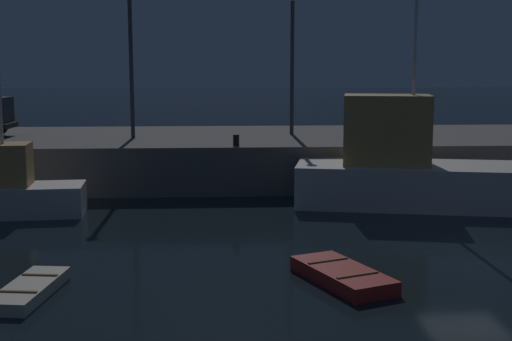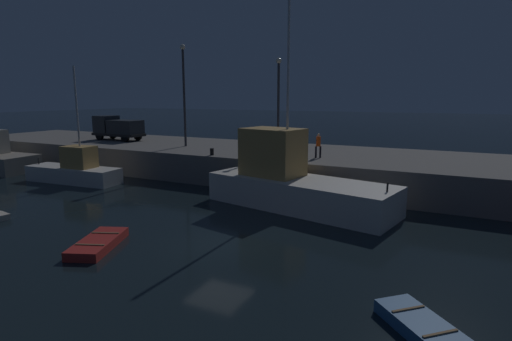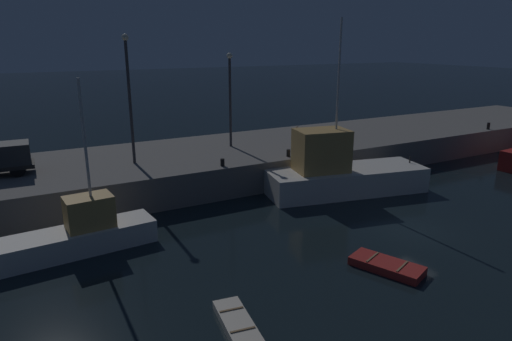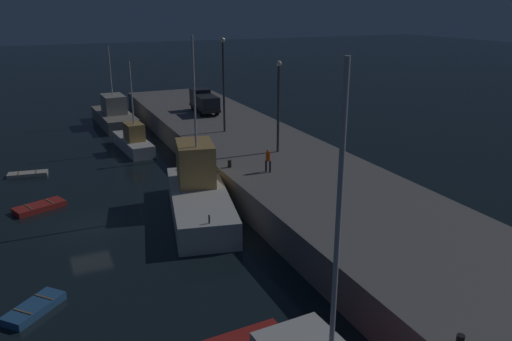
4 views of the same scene
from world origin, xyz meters
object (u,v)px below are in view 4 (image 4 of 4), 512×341
(lamp_post_east, at_px, (278,99))
(rowboat_white_mid, at_px, (34,308))
(fishing_boat_white, at_px, (199,193))
(bollard_east, at_px, (205,146))
(fishing_boat_orange, at_px, (114,115))
(dinghy_red_small, at_px, (28,174))
(bollard_west, at_px, (230,164))
(dinghy_orange_near, at_px, (39,207))
(dockworker, at_px, (268,159))
(utility_truck, at_px, (204,101))
(fishing_trawler_red, at_px, (133,141))
(lamp_post_west, at_px, (224,78))

(lamp_post_east, bearing_deg, rowboat_white_mid, -56.29)
(fishing_boat_white, bearing_deg, bollard_east, 158.22)
(fishing_boat_orange, relative_size, lamp_post_east, 1.46)
(dinghy_red_small, relative_size, bollard_west, 6.11)
(dinghy_orange_near, relative_size, dockworker, 2.08)
(dinghy_orange_near, relative_size, rowboat_white_mid, 1.23)
(lamp_post_east, distance_m, utility_truck, 17.29)
(fishing_boat_orange, relative_size, bollard_east, 20.84)
(rowboat_white_mid, distance_m, lamp_post_east, 23.42)
(fishing_boat_orange, bearing_deg, lamp_post_east, 20.44)
(utility_truck, height_order, dockworker, utility_truck)
(dinghy_orange_near, distance_m, dinghy_red_small, 8.12)
(fishing_trawler_red, height_order, lamp_post_east, lamp_post_east)
(rowboat_white_mid, xyz_separation_m, lamp_post_east, (-12.52, 18.77, 6.29))
(dinghy_red_small, bearing_deg, lamp_post_east, 65.15)
(fishing_boat_orange, height_order, lamp_post_west, lamp_post_west)
(fishing_trawler_red, distance_m, lamp_post_west, 10.96)
(fishing_boat_white, relative_size, dockworker, 6.80)
(utility_truck, distance_m, dockworker, 21.49)
(dinghy_orange_near, xyz_separation_m, bollard_west, (2.84, 13.09, 2.27))
(fishing_boat_orange, bearing_deg, utility_truck, 48.91)
(dinghy_red_small, distance_m, bollard_east, 14.92)
(utility_truck, relative_size, bollard_west, 10.50)
(dinghy_orange_near, relative_size, lamp_post_west, 0.42)
(fishing_trawler_red, distance_m, lamp_post_east, 16.74)
(fishing_boat_white, xyz_separation_m, utility_truck, (-21.52, 7.62, 1.99))
(dinghy_orange_near, height_order, lamp_post_west, lamp_post_west)
(rowboat_white_mid, bearing_deg, lamp_post_east, 123.71)
(lamp_post_east, relative_size, utility_truck, 1.32)
(fishing_boat_white, xyz_separation_m, dinghy_orange_near, (-5.10, -9.96, -1.26))
(fishing_trawler_red, bearing_deg, fishing_boat_white, 3.49)
(dockworker, height_order, bollard_west, dockworker)
(fishing_boat_white, distance_m, fishing_boat_orange, 29.03)
(lamp_post_east, bearing_deg, dockworker, -33.91)
(fishing_boat_orange, xyz_separation_m, lamp_post_west, (16.43, 7.58, 5.97))
(rowboat_white_mid, relative_size, lamp_post_west, 0.34)
(lamp_post_east, relative_size, bollard_east, 14.28)
(dinghy_orange_near, distance_m, lamp_post_west, 19.48)
(fishing_boat_white, xyz_separation_m, lamp_post_west, (-12.58, 6.62, 5.70))
(dinghy_orange_near, xyz_separation_m, bollard_east, (-2.47, 12.99, 2.26))
(dinghy_orange_near, bearing_deg, fishing_boat_white, 62.89)
(rowboat_white_mid, xyz_separation_m, bollard_west, (-10.28, 13.73, 2.27))
(dinghy_orange_near, distance_m, bollard_west, 13.59)
(dinghy_red_small, bearing_deg, dinghy_orange_near, 4.51)
(fishing_boat_white, height_order, fishing_boat_orange, fishing_boat_white)
(lamp_post_west, bearing_deg, bollard_west, -18.68)
(dinghy_orange_near, relative_size, utility_truck, 0.66)
(lamp_post_east, relative_size, dockworker, 4.19)
(fishing_boat_orange, distance_m, dinghy_orange_near, 25.56)
(lamp_post_west, xyz_separation_m, dockworker, (12.42, -1.37, -3.97))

